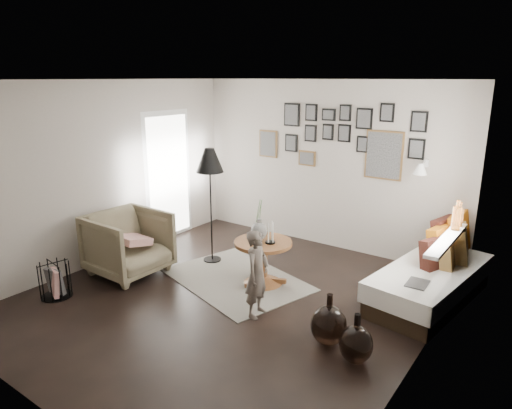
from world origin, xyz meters
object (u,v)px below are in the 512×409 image
Objects in this scene: floor_lamp at (210,165)px; demijohn_large at (329,325)px; vase at (259,228)px; child at (257,274)px; armchair at (129,244)px; demijohn_small at (356,344)px; daybed at (433,275)px; pedestal_table at (263,264)px; magazine_basket at (55,280)px.

demijohn_large is (2.40, -0.97, -1.23)m from floor_lamp.
floor_lamp is at bearing 169.78° from vase.
floor_lamp reaches higher than child.
demijohn_small is (3.38, -0.10, -0.24)m from armchair.
daybed is 1.74m from demijohn_large.
demijohn_large is 0.54× the size of child.
daybed is at bearing 24.24° from pedestal_table.
demijohn_small is (-0.22, -1.76, -0.12)m from daybed.
pedestal_table is 1.56m from demijohn_large.
pedestal_table is 1.40× the size of vase.
floor_lamp is at bearing 157.94° from demijohn_large.
floor_lamp is (-2.97, -0.67, 1.14)m from daybed.
child is at bearing -56.06° from vase.
demijohn_large is (1.43, -0.80, -0.54)m from vase.
demijohn_large is (-0.57, -1.64, -0.09)m from daybed.
child is (2.29, 1.08, 0.29)m from magazine_basket.
armchair is at bearing -147.34° from daybed.
armchair is (-3.60, -1.66, 0.13)m from daybed.
armchair is 2.15× the size of magazine_basket.
demijohn_large is at bearing -22.06° from floor_lamp.
child is at bearing -31.86° from floor_lamp.
daybed is 3.67× the size of demijohn_large.
demijohn_large is (1.35, -0.78, -0.06)m from pedestal_table.
armchair reaches higher than demijohn_small.
daybed is 1.78m from demijohn_small.
demijohn_small is at bearing -18.92° from demijohn_large.
vase is 2.61m from magazine_basket.
armchair is at bearing 178.37° from demijohn_small.
floor_lamp is 3.21m from demijohn_small.
child is at bearing -125.64° from daybed.
daybed is 2.13× the size of armchair.
magazine_basket is at bearing -136.13° from pedestal_table.
floor_lamp is (-0.97, 0.18, 0.69)m from vase.
daybed is 4.58× the size of magazine_basket.
pedestal_table is 1.87m from armchair.
daybed is 3.25m from floor_lamp.
floor_lamp reaches higher than daybed.
vase is at bearing 150.82° from demijohn_large.
floor_lamp reaches higher than demijohn_large.
armchair is at bearing 84.61° from child.
demijohn_large is at bearing -29.18° from vase.
floor_lamp is 3.78× the size of magazine_basket.
child is at bearing -86.84° from armchair.
floor_lamp is 2.87m from demijohn_large.
child is at bearing 25.33° from magazine_basket.
demijohn_large is at bearing -101.21° from daybed.
magazine_basket is (-1.87, -1.80, -0.05)m from pedestal_table.
child is (0.42, -0.72, 0.23)m from pedestal_table.
vase reaches higher than demijohn_large.
child reaches higher than daybed.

